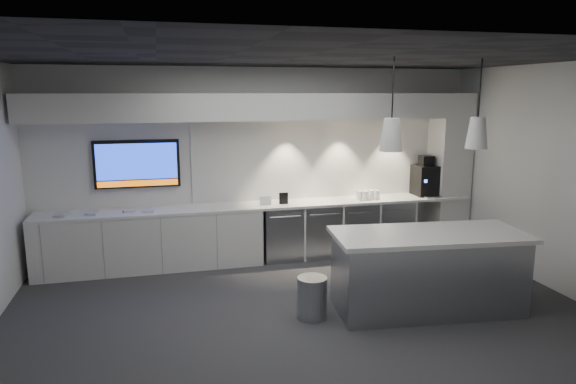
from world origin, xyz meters
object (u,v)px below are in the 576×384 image
object	(u,v)px
wall_tv	(137,164)
bin	(312,297)
island	(428,271)
coffee_machine	(425,179)

from	to	relation	value
wall_tv	bin	xyz separation A→B (m)	(1.99, -2.52, -1.31)
wall_tv	island	xyz separation A→B (m)	(3.41, -2.64, -1.07)
coffee_machine	island	bearing A→B (deg)	-116.78
island	coffee_machine	bearing A→B (deg)	68.23
coffee_machine	bin	bearing A→B (deg)	-138.79
bin	coffee_machine	bearing A→B (deg)	40.28
bin	coffee_machine	world-z (taller)	coffee_machine
island	bin	distance (m)	1.45
wall_tv	island	distance (m)	4.44
island	bin	bearing A→B (deg)	-179.07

